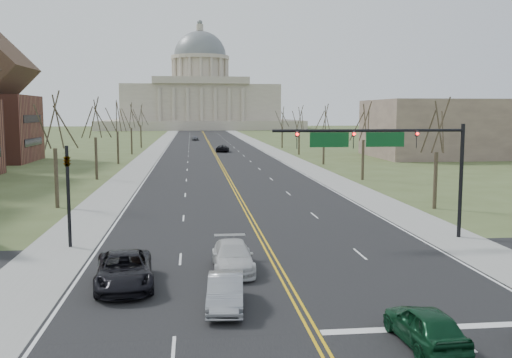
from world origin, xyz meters
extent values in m
plane|color=#445229|center=(0.00, 0.00, 0.00)|extent=(600.00, 600.00, 0.00)
cube|color=black|center=(0.00, 110.00, 0.01)|extent=(20.00, 380.00, 0.01)
cube|color=black|center=(0.00, 6.00, 0.01)|extent=(120.00, 14.00, 0.01)
cube|color=gray|center=(-12.00, 110.00, 0.01)|extent=(4.00, 380.00, 0.03)
cube|color=gray|center=(12.00, 110.00, 0.01)|extent=(4.00, 380.00, 0.03)
cube|color=gold|center=(0.00, 110.00, 0.01)|extent=(0.42, 380.00, 0.01)
cube|color=silver|center=(-9.80, 110.00, 0.01)|extent=(0.15, 380.00, 0.01)
cube|color=silver|center=(9.80, 110.00, 0.01)|extent=(0.15, 380.00, 0.01)
cube|color=silver|center=(5.00, -1.00, 0.01)|extent=(9.50, 0.50, 0.01)
cube|color=#C0B5A0|center=(0.00, 250.00, 2.00)|extent=(90.00, 60.00, 4.00)
cube|color=#C0B5A0|center=(0.00, 250.00, 12.00)|extent=(70.00, 40.00, 16.00)
cube|color=#C0B5A0|center=(0.00, 229.50, 21.50)|extent=(42.00, 3.00, 3.00)
cylinder|color=#C0B5A0|center=(0.00, 250.00, 26.00)|extent=(24.00, 24.00, 12.00)
cylinder|color=#C0B5A0|center=(0.00, 250.00, 32.80)|extent=(27.00, 27.00, 1.60)
ellipsoid|color=slate|center=(0.00, 250.00, 33.60)|extent=(24.00, 24.00, 22.80)
cylinder|color=#C0B5A0|center=(0.00, 250.00, 46.50)|extent=(3.20, 3.20, 3.00)
sphere|color=slate|center=(0.00, 250.00, 48.80)|extent=(2.40, 2.40, 2.40)
cylinder|color=black|center=(12.50, 13.50, 3.60)|extent=(0.24, 0.24, 7.20)
cylinder|color=black|center=(6.50, 13.50, 6.80)|extent=(12.00, 0.18, 0.18)
imported|color=black|center=(9.50, 13.50, 6.25)|extent=(0.35, 0.40, 1.10)
sphere|color=#FF0C0C|center=(9.50, 13.35, 6.60)|extent=(0.18, 0.18, 0.18)
imported|color=black|center=(5.50, 13.50, 6.25)|extent=(0.35, 0.40, 1.10)
sphere|color=#FF0C0C|center=(5.50, 13.35, 6.60)|extent=(0.18, 0.18, 0.18)
imported|color=black|center=(2.00, 13.50, 6.25)|extent=(0.35, 0.40, 1.10)
sphere|color=#FF0C0C|center=(2.00, 13.35, 6.60)|extent=(0.18, 0.18, 0.18)
cube|color=#0C4C1E|center=(7.50, 13.50, 6.25)|extent=(2.40, 0.12, 0.90)
cube|color=#0C4C1E|center=(4.00, 13.50, 6.25)|extent=(2.40, 0.12, 0.90)
cylinder|color=black|center=(-11.50, 13.50, 3.00)|extent=(0.20, 0.20, 6.00)
imported|color=black|center=(-11.50, 13.50, 5.20)|extent=(0.32, 0.36, 0.99)
cylinder|color=#32291D|center=(15.50, 24.00, 2.34)|extent=(0.32, 0.32, 4.68)
cylinder|color=#32291D|center=(-15.50, 28.00, 2.48)|extent=(0.32, 0.32, 4.95)
cylinder|color=#32291D|center=(15.50, 44.00, 2.34)|extent=(0.32, 0.32, 4.68)
cylinder|color=#32291D|center=(-15.50, 48.00, 2.48)|extent=(0.32, 0.32, 4.95)
cylinder|color=#32291D|center=(15.50, 64.00, 2.34)|extent=(0.32, 0.32, 4.68)
cylinder|color=#32291D|center=(-15.50, 68.00, 2.48)|extent=(0.32, 0.32, 4.95)
cylinder|color=#32291D|center=(15.50, 84.00, 2.34)|extent=(0.32, 0.32, 4.68)
cylinder|color=#32291D|center=(-15.50, 88.00, 2.48)|extent=(0.32, 0.32, 4.95)
cylinder|color=#32291D|center=(15.50, 104.00, 2.34)|extent=(0.32, 0.32, 4.68)
cylinder|color=#32291D|center=(-15.50, 108.00, 2.48)|extent=(0.32, 0.32, 4.95)
cube|color=black|center=(-29.45, 74.00, 3.15)|extent=(0.10, 9.80, 1.20)
cube|color=black|center=(-29.45, 74.00, 6.83)|extent=(0.10, 9.80, 1.20)
cube|color=brown|center=(40.00, 76.00, 5.00)|extent=(25.00, 20.00, 10.00)
imported|color=#0C351D|center=(3.52, -2.49, 0.71)|extent=(1.88, 4.20, 1.40)
imported|color=gray|center=(-3.02, 1.98, 0.68)|extent=(1.75, 4.18, 1.34)
imported|color=black|center=(-7.43, 5.41, 0.77)|extent=(3.08, 5.72, 1.53)
imported|color=silver|center=(-2.33, 7.48, 0.72)|extent=(1.99, 4.89, 1.42)
imported|color=black|center=(1.76, 92.52, 0.73)|extent=(2.99, 5.40, 1.43)
imported|color=#54555C|center=(-3.49, 138.86, 0.69)|extent=(2.11, 4.17, 1.36)
camera|label=1|loc=(-4.29, -20.38, 7.95)|focal=40.00mm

